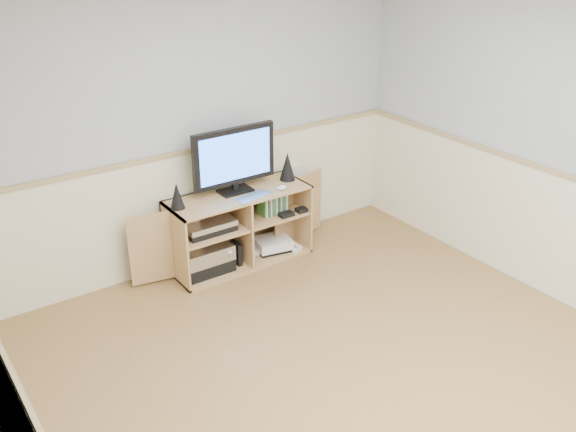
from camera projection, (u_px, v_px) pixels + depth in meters
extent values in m
cube|color=tan|center=(369.00, 397.00, 4.10)|extent=(4.00, 4.50, 0.02)
cube|color=#A9B3B8|center=(2.00, 345.00, 2.53)|extent=(0.02, 4.50, 2.50)
cube|color=#A9B3B8|center=(194.00, 122.00, 5.24)|extent=(4.00, 0.02, 2.50)
cube|color=beige|center=(200.00, 206.00, 5.55)|extent=(4.00, 0.01, 1.00)
cube|color=tan|center=(197.00, 149.00, 5.32)|extent=(4.00, 0.02, 0.04)
cube|color=tan|center=(241.00, 260.00, 5.69)|extent=(1.24, 0.47, 0.02)
cube|color=tan|center=(238.00, 195.00, 5.42)|extent=(1.24, 0.47, 0.02)
cube|color=tan|center=(175.00, 247.00, 5.24)|extent=(0.02, 0.47, 0.65)
cube|color=tan|center=(297.00, 211.00, 5.87)|extent=(0.02, 0.47, 0.65)
cube|color=tan|center=(227.00, 219.00, 5.72)|extent=(1.24, 0.02, 0.65)
cube|color=tan|center=(240.00, 228.00, 5.56)|extent=(0.02, 0.45, 0.61)
cube|color=tan|center=(208.00, 231.00, 5.37)|extent=(0.59, 0.43, 0.02)
cube|color=tan|center=(269.00, 214.00, 5.69)|extent=(0.59, 0.43, 0.02)
cube|color=tan|center=(165.00, 246.00, 5.25)|extent=(0.59, 0.12, 0.61)
cube|color=tan|center=(298.00, 207.00, 5.95)|extent=(0.59, 0.12, 0.61)
cube|color=black|center=(235.00, 190.00, 5.45)|extent=(0.28, 0.18, 0.02)
cube|color=black|center=(235.00, 186.00, 5.43)|extent=(0.05, 0.04, 0.06)
cube|color=black|center=(234.00, 156.00, 5.32)|extent=(0.75, 0.05, 0.48)
cube|color=blue|center=(236.00, 157.00, 5.30)|extent=(0.66, 0.01, 0.40)
cone|color=black|center=(177.00, 196.00, 5.10)|extent=(0.12, 0.12, 0.22)
cone|color=black|center=(287.00, 166.00, 5.65)|extent=(0.14, 0.14, 0.25)
cube|color=silver|center=(253.00, 197.00, 5.34)|extent=(0.35, 0.19, 0.01)
ellipsoid|color=white|center=(282.00, 188.00, 5.49)|extent=(0.10, 0.07, 0.04)
cube|color=black|center=(205.00, 264.00, 5.48)|extent=(0.43, 0.32, 0.11)
cube|color=silver|center=(205.00, 252.00, 5.43)|extent=(0.43, 0.32, 0.13)
cube|color=black|center=(207.00, 228.00, 5.36)|extent=(0.43, 0.30, 0.05)
cube|color=silver|center=(207.00, 223.00, 5.34)|extent=(0.43, 0.30, 0.05)
cube|color=black|center=(236.00, 253.00, 5.57)|extent=(0.04, 0.14, 0.20)
cube|color=white|center=(259.00, 249.00, 5.81)|extent=(0.24, 0.20, 0.05)
cube|color=black|center=(273.00, 248.00, 5.84)|extent=(0.34, 0.29, 0.03)
cube|color=white|center=(273.00, 243.00, 5.81)|extent=(0.35, 0.31, 0.08)
cube|color=white|center=(296.00, 246.00, 5.88)|extent=(0.04, 0.14, 0.03)
cube|color=white|center=(284.00, 240.00, 5.99)|extent=(0.09, 0.15, 0.03)
cube|color=#3F8C3F|center=(272.00, 203.00, 5.64)|extent=(0.24, 0.14, 0.19)
cube|color=white|center=(295.00, 172.00, 6.01)|extent=(0.12, 0.03, 0.12)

